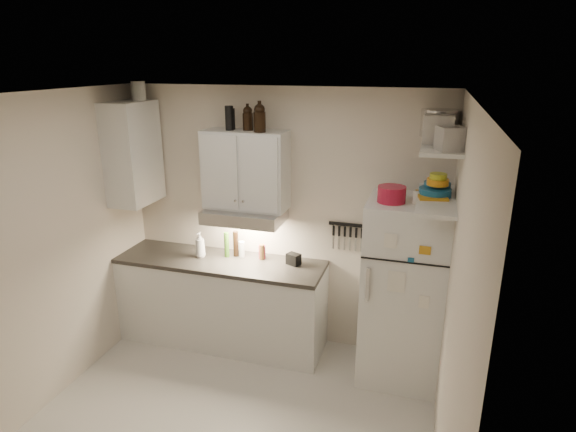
# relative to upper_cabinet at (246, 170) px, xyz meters

# --- Properties ---
(floor) EXTENTS (3.20, 3.00, 0.02)m
(floor) POSITION_rel_upper_cabinet_xyz_m (0.30, -1.33, -1.84)
(floor) COLOR beige
(floor) RESTS_ON ground
(ceiling) EXTENTS (3.20, 3.00, 0.02)m
(ceiling) POSITION_rel_upper_cabinet_xyz_m (0.30, -1.33, 0.78)
(ceiling) COLOR white
(ceiling) RESTS_ON ground
(back_wall) EXTENTS (3.20, 0.02, 2.60)m
(back_wall) POSITION_rel_upper_cabinet_xyz_m (0.30, 0.18, -0.53)
(back_wall) COLOR beige
(back_wall) RESTS_ON ground
(left_wall) EXTENTS (0.02, 3.00, 2.60)m
(left_wall) POSITION_rel_upper_cabinet_xyz_m (-1.31, -1.33, -0.53)
(left_wall) COLOR beige
(left_wall) RESTS_ON ground
(right_wall) EXTENTS (0.02, 3.00, 2.60)m
(right_wall) POSITION_rel_upper_cabinet_xyz_m (1.91, -1.33, -0.53)
(right_wall) COLOR beige
(right_wall) RESTS_ON ground
(base_cabinet) EXTENTS (2.10, 0.60, 0.88)m
(base_cabinet) POSITION_rel_upper_cabinet_xyz_m (-0.25, -0.14, -1.39)
(base_cabinet) COLOR silver
(base_cabinet) RESTS_ON floor
(countertop) EXTENTS (2.10, 0.62, 0.04)m
(countertop) POSITION_rel_upper_cabinet_xyz_m (-0.25, -0.14, -0.93)
(countertop) COLOR #2C2A26
(countertop) RESTS_ON base_cabinet
(upper_cabinet) EXTENTS (0.80, 0.33, 0.75)m
(upper_cabinet) POSITION_rel_upper_cabinet_xyz_m (0.00, 0.00, 0.00)
(upper_cabinet) COLOR silver
(upper_cabinet) RESTS_ON back_wall
(side_cabinet) EXTENTS (0.33, 0.55, 1.00)m
(side_cabinet) POSITION_rel_upper_cabinet_xyz_m (-1.14, -0.14, 0.12)
(side_cabinet) COLOR silver
(side_cabinet) RESTS_ON left_wall
(range_hood) EXTENTS (0.76, 0.46, 0.12)m
(range_hood) POSITION_rel_upper_cabinet_xyz_m (0.00, -0.06, -0.44)
(range_hood) COLOR silver
(range_hood) RESTS_ON back_wall
(fridge) EXTENTS (0.70, 0.68, 1.70)m
(fridge) POSITION_rel_upper_cabinet_xyz_m (1.55, -0.18, -0.98)
(fridge) COLOR silver
(fridge) RESTS_ON floor
(shelf_hi) EXTENTS (0.30, 0.95, 0.03)m
(shelf_hi) POSITION_rel_upper_cabinet_xyz_m (1.75, -0.31, 0.38)
(shelf_hi) COLOR silver
(shelf_hi) RESTS_ON right_wall
(shelf_lo) EXTENTS (0.30, 0.95, 0.03)m
(shelf_lo) POSITION_rel_upper_cabinet_xyz_m (1.75, -0.31, -0.07)
(shelf_lo) COLOR silver
(shelf_lo) RESTS_ON right_wall
(knife_strip) EXTENTS (0.42, 0.02, 0.03)m
(knife_strip) POSITION_rel_upper_cabinet_xyz_m (1.00, 0.15, -0.51)
(knife_strip) COLOR black
(knife_strip) RESTS_ON back_wall
(dutch_oven) EXTENTS (0.25, 0.25, 0.14)m
(dutch_oven) POSITION_rel_upper_cabinet_xyz_m (1.40, -0.27, -0.06)
(dutch_oven) COLOR maroon
(dutch_oven) RESTS_ON fridge
(book_stack) EXTENTS (0.27, 0.31, 0.09)m
(book_stack) POSITION_rel_upper_cabinet_xyz_m (1.71, -0.28, -0.08)
(book_stack) COLOR #BE8117
(book_stack) RESTS_ON fridge
(spice_jar) EXTENTS (0.08, 0.08, 0.10)m
(spice_jar) POSITION_rel_upper_cabinet_xyz_m (1.60, -0.27, -0.07)
(spice_jar) COLOR silver
(spice_jar) RESTS_ON fridge
(stock_pot) EXTENTS (0.37, 0.37, 0.22)m
(stock_pot) POSITION_rel_upper_cabinet_xyz_m (1.72, 0.05, 0.50)
(stock_pot) COLOR silver
(stock_pot) RESTS_ON shelf_hi
(tin_a) EXTENTS (0.22, 0.20, 0.22)m
(tin_a) POSITION_rel_upper_cabinet_xyz_m (1.72, -0.35, 0.50)
(tin_a) COLOR #AAAAAD
(tin_a) RESTS_ON shelf_hi
(tin_b) EXTENTS (0.22, 0.22, 0.17)m
(tin_b) POSITION_rel_upper_cabinet_xyz_m (1.80, -0.63, 0.47)
(tin_b) COLOR #AAAAAD
(tin_b) RESTS_ON shelf_hi
(bowl_teal) EXTENTS (0.22, 0.22, 0.09)m
(bowl_teal) POSITION_rel_upper_cabinet_xyz_m (1.75, -0.13, -0.01)
(bowl_teal) COLOR #16537B
(bowl_teal) RESTS_ON shelf_lo
(bowl_orange) EXTENTS (0.17, 0.17, 0.05)m
(bowl_orange) POSITION_rel_upper_cabinet_xyz_m (1.75, -0.23, 0.06)
(bowl_orange) COLOR orange
(bowl_orange) RESTS_ON bowl_teal
(bowl_yellow) EXTENTS (0.14, 0.14, 0.04)m
(bowl_yellow) POSITION_rel_upper_cabinet_xyz_m (1.75, -0.23, 0.11)
(bowl_yellow) COLOR #ADB820
(bowl_yellow) RESTS_ON bowl_orange
(plates) EXTENTS (0.34, 0.34, 0.06)m
(plates) POSITION_rel_upper_cabinet_xyz_m (1.74, -0.25, -0.02)
(plates) COLOR #16537B
(plates) RESTS_ON shelf_lo
(growler_a) EXTENTS (0.12, 0.12, 0.23)m
(growler_a) POSITION_rel_upper_cabinet_xyz_m (0.02, 0.02, 0.49)
(growler_a) COLOR black
(growler_a) RESTS_ON upper_cabinet
(growler_b) EXTENTS (0.12, 0.12, 0.26)m
(growler_b) POSITION_rel_upper_cabinet_xyz_m (0.17, -0.06, 0.50)
(growler_b) COLOR black
(growler_b) RESTS_ON upper_cabinet
(thermos_a) EXTENTS (0.09, 0.09, 0.19)m
(thermos_a) POSITION_rel_upper_cabinet_xyz_m (-0.15, 0.04, 0.47)
(thermos_a) COLOR black
(thermos_a) RESTS_ON upper_cabinet
(thermos_b) EXTENTS (0.10, 0.10, 0.22)m
(thermos_b) POSITION_rel_upper_cabinet_xyz_m (-0.14, -0.03, 0.49)
(thermos_b) COLOR black
(thermos_b) RESTS_ON upper_cabinet
(side_jar) EXTENTS (0.18, 0.18, 0.18)m
(side_jar) POSITION_rel_upper_cabinet_xyz_m (-1.09, -0.01, 0.72)
(side_jar) COLOR silver
(side_jar) RESTS_ON side_cabinet
(soap_bottle) EXTENTS (0.13, 0.13, 0.29)m
(soap_bottle) POSITION_rel_upper_cabinet_xyz_m (-0.47, -0.12, -0.76)
(soap_bottle) COLOR silver
(soap_bottle) RESTS_ON countertop
(pepper_mill) EXTENTS (0.06, 0.06, 0.16)m
(pepper_mill) POSITION_rel_upper_cabinet_xyz_m (0.15, -0.00, -0.83)
(pepper_mill) COLOR brown
(pepper_mill) RESTS_ON countertop
(oil_bottle) EXTENTS (0.05, 0.05, 0.26)m
(oil_bottle) POSITION_rel_upper_cabinet_xyz_m (-0.22, -0.04, -0.78)
(oil_bottle) COLOR #305916
(oil_bottle) RESTS_ON countertop
(vinegar_bottle) EXTENTS (0.07, 0.07, 0.26)m
(vinegar_bottle) POSITION_rel_upper_cabinet_xyz_m (-0.13, 0.01, -0.77)
(vinegar_bottle) COLOR black
(vinegar_bottle) RESTS_ON countertop
(clear_bottle) EXTENTS (0.07, 0.07, 0.17)m
(clear_bottle) POSITION_rel_upper_cabinet_xyz_m (-0.07, 0.00, -0.82)
(clear_bottle) COLOR silver
(clear_bottle) RESTS_ON countertop
(red_jar) EXTENTS (0.08, 0.08, 0.14)m
(red_jar) POSITION_rel_upper_cabinet_xyz_m (0.14, 0.02, -0.84)
(red_jar) COLOR maroon
(red_jar) RESTS_ON countertop
(caddy) EXTENTS (0.15, 0.14, 0.11)m
(caddy) POSITION_rel_upper_cabinet_xyz_m (0.48, -0.03, -0.85)
(caddy) COLOR black
(caddy) RESTS_ON countertop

